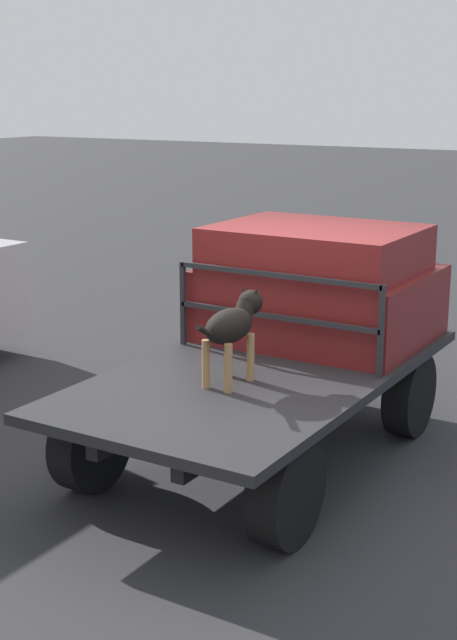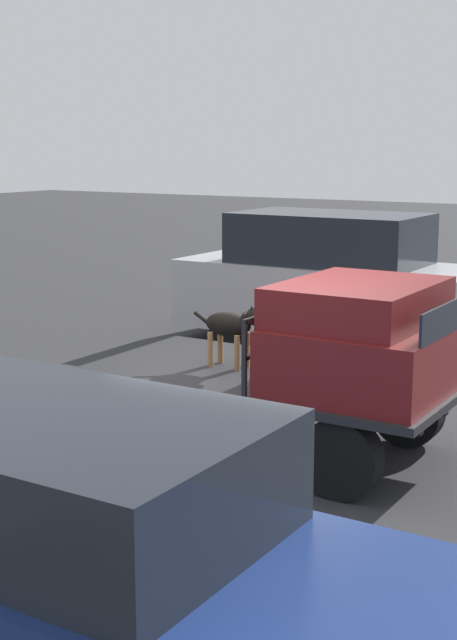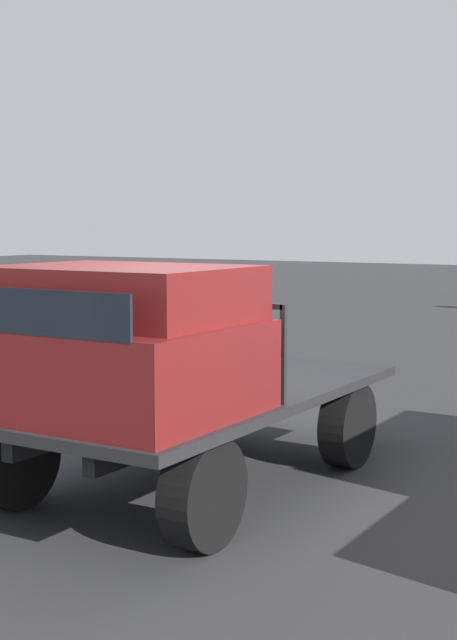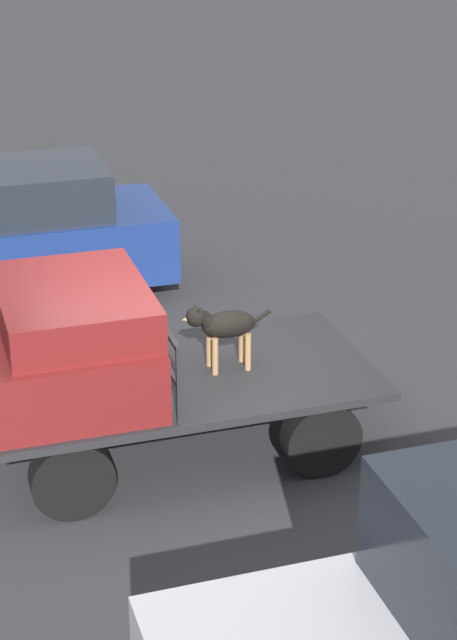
# 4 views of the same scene
# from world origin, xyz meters

# --- Properties ---
(ground_plane) EXTENTS (80.00, 80.00, 0.00)m
(ground_plane) POSITION_xyz_m (0.00, 0.00, 0.00)
(ground_plane) COLOR #2D2D30
(flatbed_truck) EXTENTS (3.76, 1.99, 0.80)m
(flatbed_truck) POSITION_xyz_m (0.00, 0.00, 0.58)
(flatbed_truck) COLOR black
(flatbed_truck) RESTS_ON ground
(truck_cab) EXTENTS (1.55, 1.87, 1.02)m
(truck_cab) POSITION_xyz_m (1.02, 0.00, 1.28)
(truck_cab) COLOR maroon
(truck_cab) RESTS_ON flatbed_truck
(truck_headboard) EXTENTS (0.04, 1.87, 0.73)m
(truck_headboard) POSITION_xyz_m (0.21, 0.00, 1.29)
(truck_headboard) COLOR #232326
(truck_headboard) RESTS_ON flatbed_truck
(dog) EXTENTS (0.88, 0.26, 0.71)m
(dog) POSITION_xyz_m (-0.46, 0.00, 1.25)
(dog) COLOR #9E7547
(dog) RESTS_ON flatbed_truck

